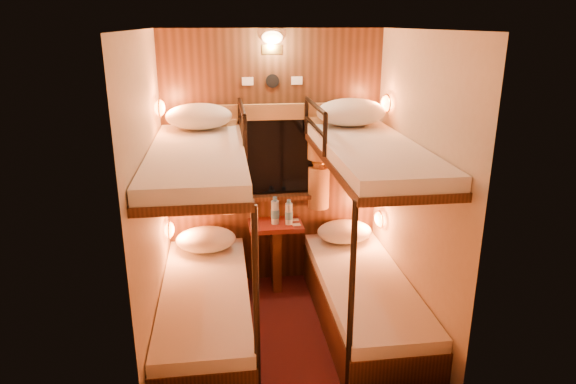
{
  "coord_description": "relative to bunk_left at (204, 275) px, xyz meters",
  "views": [
    {
      "loc": [
        -0.47,
        -3.6,
        2.45
      ],
      "look_at": [
        0.03,
        0.15,
        1.19
      ],
      "focal_mm": 32.0,
      "sensor_mm": 36.0,
      "label": 1
    }
  ],
  "objects": [
    {
      "name": "back_fixtures",
      "position": [
        0.65,
        0.93,
        1.69
      ],
      "size": [
        0.54,
        0.09,
        0.48
      ],
      "color": "black",
      "rests_on": "back_panel"
    },
    {
      "name": "wall_front",
      "position": [
        0.65,
        -1.12,
        0.64
      ],
      "size": [
        2.4,
        0.0,
        2.4
      ],
      "primitive_type": "plane",
      "rotation": [
        -1.57,
        0.0,
        0.0
      ],
      "color": "#C6B293",
      "rests_on": "floor"
    },
    {
      "name": "wall_left",
      "position": [
        -0.35,
        -0.07,
        0.64
      ],
      "size": [
        0.0,
        2.4,
        2.4
      ],
      "primitive_type": "plane",
      "rotation": [
        1.57,
        0.0,
        1.57
      ],
      "color": "#C6B293",
      "rests_on": "floor"
    },
    {
      "name": "bunk_left",
      "position": [
        0.0,
        0.0,
        0.0
      ],
      "size": [
        0.72,
        1.9,
        1.82
      ],
      "color": "#331C0E",
      "rests_on": "floor"
    },
    {
      "name": "back_panel",
      "position": [
        0.65,
        0.97,
        0.64
      ],
      "size": [
        2.0,
        0.03,
        2.4
      ],
      "primitive_type": "cube",
      "color": "#331C0E",
      "rests_on": "floor"
    },
    {
      "name": "bunk_right",
      "position": [
        1.3,
        0.0,
        0.0
      ],
      "size": [
        0.72,
        1.9,
        1.82
      ],
      "color": "#331C0E",
      "rests_on": "floor"
    },
    {
      "name": "pillow_lower_left",
      "position": [
        -0.0,
        0.69,
        0.01
      ],
      "size": [
        0.55,
        0.39,
        0.21
      ],
      "primitive_type": "ellipsoid",
      "color": "silver",
      "rests_on": "bunk_left"
    },
    {
      "name": "bottle_left",
      "position": [
        0.64,
        0.77,
        0.21
      ],
      "size": [
        0.08,
        0.08,
        0.27
      ],
      "rotation": [
        0.0,
        0.0,
        0.31
      ],
      "color": "#99BFE5",
      "rests_on": "table"
    },
    {
      "name": "sachet_b",
      "position": [
        0.84,
        0.85,
        0.09
      ],
      "size": [
        0.08,
        0.06,
        0.01
      ],
      "primitive_type": "cube",
      "rotation": [
        0.0,
        0.0,
        0.03
      ],
      "color": "silver",
      "rests_on": "table"
    },
    {
      "name": "bottle_right",
      "position": [
        0.77,
        0.74,
        0.2
      ],
      "size": [
        0.07,
        0.07,
        0.25
      ],
      "rotation": [
        0.0,
        0.0,
        0.43
      ],
      "color": "#99BFE5",
      "rests_on": "table"
    },
    {
      "name": "pillow_upper_left",
      "position": [
        -0.0,
        0.66,
        1.14
      ],
      "size": [
        0.56,
        0.4,
        0.22
      ],
      "primitive_type": "ellipsoid",
      "color": "silver",
      "rests_on": "bunk_left"
    },
    {
      "name": "pillow_upper_right",
      "position": [
        1.3,
        0.65,
        1.15
      ],
      "size": [
        0.6,
        0.43,
        0.24
      ],
      "primitive_type": "ellipsoid",
      "color": "silver",
      "rests_on": "bunk_right"
    },
    {
      "name": "table",
      "position": [
        0.65,
        0.78,
        -0.14
      ],
      "size": [
        0.5,
        0.34,
        0.66
      ],
      "color": "#5A1914",
      "rests_on": "floor"
    },
    {
      "name": "floor",
      "position": [
        0.65,
        -0.07,
        -0.56
      ],
      "size": [
        2.1,
        2.1,
        0.0
      ],
      "primitive_type": "plane",
      "color": "#350E0F",
      "rests_on": "ground"
    },
    {
      "name": "ceiling",
      "position": [
        0.65,
        -0.07,
        1.84
      ],
      "size": [
        2.1,
        2.1,
        0.0
      ],
      "primitive_type": "plane",
      "rotation": [
        3.14,
        0.0,
        0.0
      ],
      "color": "silver",
      "rests_on": "wall_back"
    },
    {
      "name": "pillow_lower_right",
      "position": [
        1.3,
        0.71,
        0.0
      ],
      "size": [
        0.52,
        0.37,
        0.2
      ],
      "primitive_type": "ellipsoid",
      "color": "silver",
      "rests_on": "bunk_right"
    },
    {
      "name": "window",
      "position": [
        0.65,
        0.94,
        0.62
      ],
      "size": [
        1.0,
        0.12,
        0.79
      ],
      "color": "black",
      "rests_on": "back_panel"
    },
    {
      "name": "reading_lamps",
      "position": [
        0.65,
        0.63,
        0.68
      ],
      "size": [
        2.0,
        0.2,
        1.25
      ],
      "color": "orange",
      "rests_on": "wall_left"
    },
    {
      "name": "sachet_a",
      "position": [
        0.84,
        0.72,
        0.09
      ],
      "size": [
        0.08,
        0.06,
        0.01
      ],
      "primitive_type": "cube",
      "rotation": [
        0.0,
        0.0,
        0.08
      ],
      "color": "silver",
      "rests_on": "table"
    },
    {
      "name": "curtains",
      "position": [
        0.65,
        0.9,
        0.71
      ],
      "size": [
        1.1,
        0.22,
        1.0
      ],
      "color": "brown",
      "rests_on": "back_panel"
    },
    {
      "name": "wall_back",
      "position": [
        0.65,
        0.98,
        0.64
      ],
      "size": [
        2.4,
        0.0,
        2.4
      ],
      "primitive_type": "plane",
      "rotation": [
        1.57,
        0.0,
        0.0
      ],
      "color": "#C6B293",
      "rests_on": "floor"
    },
    {
      "name": "wall_right",
      "position": [
        1.65,
        -0.07,
        0.64
      ],
      "size": [
        0.0,
        2.4,
        2.4
      ],
      "primitive_type": "plane",
      "rotation": [
        1.57,
        0.0,
        -1.57
      ],
      "color": "#C6B293",
      "rests_on": "floor"
    }
  ]
}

